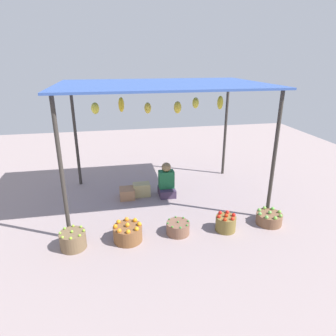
{
  "coord_description": "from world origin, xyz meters",
  "views": [
    {
      "loc": [
        -1.05,
        -5.91,
        2.98
      ],
      "look_at": [
        0.0,
        -0.59,
        0.95
      ],
      "focal_mm": 31.7,
      "sensor_mm": 36.0,
      "label": 1
    }
  ],
  "objects_px": {
    "vendor_person": "(167,183)",
    "basket_green_apples": "(269,218)",
    "basket_oranges": "(128,233)",
    "basket_limes": "(73,240)",
    "basket_green_chilies": "(178,228)",
    "wooden_crate_stacked_rear": "(127,193)",
    "wooden_crate_near_vendor": "(142,190)",
    "basket_red_tomatoes": "(226,223)"
  },
  "relations": [
    {
      "from": "vendor_person",
      "to": "wooden_crate_stacked_rear",
      "type": "bearing_deg",
      "value": 179.78
    },
    {
      "from": "vendor_person",
      "to": "basket_limes",
      "type": "height_order",
      "value": "vendor_person"
    },
    {
      "from": "vendor_person",
      "to": "basket_oranges",
      "type": "xyz_separation_m",
      "value": [
        -1.0,
        -1.65,
        -0.15
      ]
    },
    {
      "from": "wooden_crate_stacked_rear",
      "to": "vendor_person",
      "type": "bearing_deg",
      "value": -0.22
    },
    {
      "from": "vendor_person",
      "to": "basket_green_chilies",
      "type": "relative_size",
      "value": 1.87
    },
    {
      "from": "vendor_person",
      "to": "wooden_crate_near_vendor",
      "type": "bearing_deg",
      "value": 172.12
    },
    {
      "from": "basket_oranges",
      "to": "vendor_person",
      "type": "bearing_deg",
      "value": 58.91
    },
    {
      "from": "basket_green_chilies",
      "to": "basket_red_tomatoes",
      "type": "xyz_separation_m",
      "value": [
        0.88,
        -0.06,
        0.04
      ]
    },
    {
      "from": "basket_green_apples",
      "to": "wooden_crate_near_vendor",
      "type": "bearing_deg",
      "value": 142.95
    },
    {
      "from": "basket_limes",
      "to": "basket_red_tomatoes",
      "type": "height_order",
      "value": "basket_red_tomatoes"
    },
    {
      "from": "basket_limes",
      "to": "basket_green_chilies",
      "type": "xyz_separation_m",
      "value": [
        1.8,
        0.08,
        -0.04
      ]
    },
    {
      "from": "basket_red_tomatoes",
      "to": "basket_limes",
      "type": "bearing_deg",
      "value": -179.6
    },
    {
      "from": "basket_red_tomatoes",
      "to": "basket_green_apples",
      "type": "relative_size",
      "value": 0.76
    },
    {
      "from": "vendor_person",
      "to": "wooden_crate_near_vendor",
      "type": "height_order",
      "value": "vendor_person"
    },
    {
      "from": "basket_green_apples",
      "to": "vendor_person",
      "type": "bearing_deg",
      "value": 136.09
    },
    {
      "from": "basket_limes",
      "to": "basket_oranges",
      "type": "xyz_separation_m",
      "value": [
        0.9,
        0.04,
        -0.0
      ]
    },
    {
      "from": "basket_green_chilies",
      "to": "wooden_crate_stacked_rear",
      "type": "xyz_separation_m",
      "value": [
        -0.8,
        1.62,
        0.01
      ]
    },
    {
      "from": "wooden_crate_near_vendor",
      "to": "basket_oranges",
      "type": "bearing_deg",
      "value": -104.02
    },
    {
      "from": "vendor_person",
      "to": "basket_oranges",
      "type": "height_order",
      "value": "vendor_person"
    },
    {
      "from": "basket_oranges",
      "to": "wooden_crate_stacked_rear",
      "type": "height_order",
      "value": "basket_oranges"
    },
    {
      "from": "basket_green_apples",
      "to": "wooden_crate_stacked_rear",
      "type": "height_order",
      "value": "basket_green_apples"
    },
    {
      "from": "basket_green_apples",
      "to": "basket_red_tomatoes",
      "type": "bearing_deg",
      "value": -176.06
    },
    {
      "from": "basket_limes",
      "to": "wooden_crate_near_vendor",
      "type": "height_order",
      "value": "basket_limes"
    },
    {
      "from": "basket_limes",
      "to": "basket_red_tomatoes",
      "type": "xyz_separation_m",
      "value": [
        2.68,
        0.02,
        0.0
      ]
    },
    {
      "from": "basket_limes",
      "to": "wooden_crate_near_vendor",
      "type": "relative_size",
      "value": 1.13
    },
    {
      "from": "basket_limes",
      "to": "basket_green_chilies",
      "type": "height_order",
      "value": "basket_limes"
    },
    {
      "from": "basket_green_apples",
      "to": "basket_oranges",
      "type": "bearing_deg",
      "value": -179.16
    },
    {
      "from": "basket_oranges",
      "to": "basket_green_chilies",
      "type": "height_order",
      "value": "basket_oranges"
    },
    {
      "from": "vendor_person",
      "to": "basket_red_tomatoes",
      "type": "relative_size",
      "value": 2.12
    },
    {
      "from": "basket_limes",
      "to": "wooden_crate_stacked_rear",
      "type": "xyz_separation_m",
      "value": [
        1.0,
        1.7,
        -0.03
      ]
    },
    {
      "from": "basket_limes",
      "to": "basket_green_apples",
      "type": "bearing_deg",
      "value": 1.29
    },
    {
      "from": "vendor_person",
      "to": "basket_red_tomatoes",
      "type": "xyz_separation_m",
      "value": [
        0.78,
        -1.67,
        -0.15
      ]
    },
    {
      "from": "basket_limes",
      "to": "basket_green_apples",
      "type": "relative_size",
      "value": 0.89
    },
    {
      "from": "basket_red_tomatoes",
      "to": "basket_oranges",
      "type": "bearing_deg",
      "value": 179.28
    },
    {
      "from": "basket_limes",
      "to": "basket_oranges",
      "type": "bearing_deg",
      "value": 2.6
    },
    {
      "from": "basket_green_chilies",
      "to": "wooden_crate_stacked_rear",
      "type": "bearing_deg",
      "value": 116.33
    },
    {
      "from": "basket_green_chilies",
      "to": "wooden_crate_near_vendor",
      "type": "xyz_separation_m",
      "value": [
        -0.46,
        1.69,
        0.04
      ]
    },
    {
      "from": "vendor_person",
      "to": "wooden_crate_stacked_rear",
      "type": "relative_size",
      "value": 2.21
    },
    {
      "from": "wooden_crate_near_vendor",
      "to": "wooden_crate_stacked_rear",
      "type": "bearing_deg",
      "value": -167.47
    },
    {
      "from": "basket_limes",
      "to": "basket_green_apples",
      "type": "distance_m",
      "value": 3.58
    },
    {
      "from": "vendor_person",
      "to": "basket_green_apples",
      "type": "bearing_deg",
      "value": -43.91
    },
    {
      "from": "basket_limes",
      "to": "basket_oranges",
      "type": "height_order",
      "value": "basket_oranges"
    }
  ]
}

